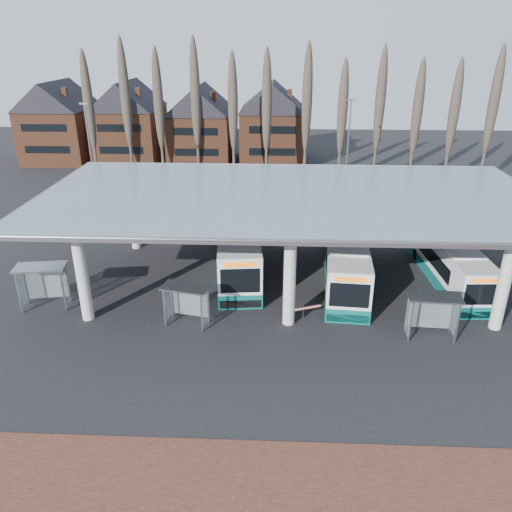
{
  "coord_description": "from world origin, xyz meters",
  "views": [
    {
      "loc": [
        -0.8,
        -22.97,
        15.56
      ],
      "look_at": [
        -2.11,
        7.0,
        2.3
      ],
      "focal_mm": 35.0,
      "sensor_mm": 36.0,
      "label": 1
    }
  ],
  "objects_px": {
    "shelter_0": "(42,277)",
    "shelter_2": "(433,307)",
    "bus_3": "(447,260)",
    "bus_1": "(238,244)",
    "bus_2": "(345,256)",
    "shelter_1": "(187,296)"
  },
  "relations": [
    {
      "from": "bus_1",
      "to": "shelter_2",
      "type": "height_order",
      "value": "bus_1"
    },
    {
      "from": "bus_1",
      "to": "bus_2",
      "type": "xyz_separation_m",
      "value": [
        7.58,
        -1.7,
        -0.08
      ]
    },
    {
      "from": "bus_3",
      "to": "shelter_1",
      "type": "bearing_deg",
      "value": -161.45
    },
    {
      "from": "bus_1",
      "to": "bus_3",
      "type": "xyz_separation_m",
      "value": [
        14.61,
        -1.52,
        -0.25
      ]
    },
    {
      "from": "bus_2",
      "to": "shelter_2",
      "type": "xyz_separation_m",
      "value": [
        3.9,
        -7.35,
        0.31
      ]
    },
    {
      "from": "shelter_1",
      "to": "shelter_2",
      "type": "relative_size",
      "value": 0.99
    },
    {
      "from": "bus_1",
      "to": "shelter_2",
      "type": "xyz_separation_m",
      "value": [
        11.47,
        -9.05,
        0.23
      ]
    },
    {
      "from": "bus_1",
      "to": "bus_2",
      "type": "relative_size",
      "value": 1.05
    },
    {
      "from": "bus_2",
      "to": "shelter_0",
      "type": "distance_m",
      "value": 19.7
    },
    {
      "from": "bus_3",
      "to": "shelter_0",
      "type": "bearing_deg",
      "value": -172.11
    },
    {
      "from": "bus_3",
      "to": "shelter_2",
      "type": "height_order",
      "value": "bus_3"
    },
    {
      "from": "shelter_2",
      "to": "bus_3",
      "type": "bearing_deg",
      "value": 71.11
    },
    {
      "from": "shelter_0",
      "to": "shelter_1",
      "type": "relative_size",
      "value": 1.11
    },
    {
      "from": "bus_1",
      "to": "shelter_1",
      "type": "bearing_deg",
      "value": -111.55
    },
    {
      "from": "bus_2",
      "to": "bus_1",
      "type": "bearing_deg",
      "value": 172.05
    },
    {
      "from": "bus_2",
      "to": "shelter_0",
      "type": "xyz_separation_m",
      "value": [
        -19.09,
        -4.86,
        0.43
      ]
    },
    {
      "from": "bus_1",
      "to": "shelter_0",
      "type": "distance_m",
      "value": 13.26
    },
    {
      "from": "shelter_0",
      "to": "shelter_2",
      "type": "relative_size",
      "value": 1.1
    },
    {
      "from": "bus_3",
      "to": "shelter_0",
      "type": "distance_m",
      "value": 26.61
    },
    {
      "from": "bus_3",
      "to": "shelter_1",
      "type": "xyz_separation_m",
      "value": [
        -16.93,
        -6.69,
        0.36
      ]
    },
    {
      "from": "bus_1",
      "to": "shelter_1",
      "type": "height_order",
      "value": "bus_1"
    },
    {
      "from": "shelter_0",
      "to": "shelter_2",
      "type": "distance_m",
      "value": 23.12
    }
  ]
}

